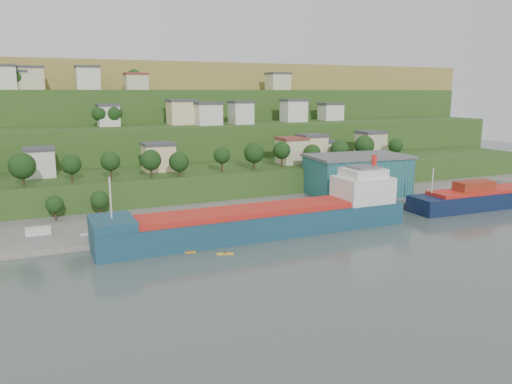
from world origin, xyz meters
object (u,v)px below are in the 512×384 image
warehouse (357,175)px  cargo_ship_near (269,221)px  cargo_ship_far (503,196)px  kayak_orange (188,251)px  caravan (38,233)px

warehouse → cargo_ship_near: bearing=-146.5°
cargo_ship_far → cargo_ship_near: bearing=-178.9°
warehouse → kayak_orange: size_ratio=9.65×
warehouse → kayak_orange: warehouse is taller
cargo_ship_near → cargo_ship_far: size_ratio=1.28×
cargo_ship_near → caravan: size_ratio=14.20×
cargo_ship_far → kayak_orange: bearing=-175.3°
cargo_ship_far → caravan: (-131.59, 15.57, -0.14)m
cargo_ship_near → caravan: cargo_ship_near is taller
caravan → cargo_ship_near: bearing=-15.6°
cargo_ship_far → warehouse: bearing=150.3°
cargo_ship_far → kayak_orange: (-102.10, -5.35, -2.37)m
cargo_ship_near → caravan: bearing=163.8°
warehouse → kayak_orange: bearing=-150.6°
cargo_ship_far → warehouse: (-37.99, 23.21, 5.81)m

